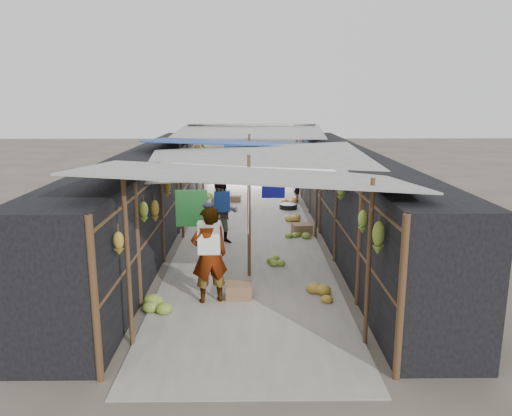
{
  "coord_description": "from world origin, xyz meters",
  "views": [
    {
      "loc": [
        0.03,
        -7.09,
        3.73
      ],
      "look_at": [
        0.16,
        4.11,
        1.25
      ],
      "focal_mm": 35.0,
      "sensor_mm": 36.0,
      "label": 1
    }
  ],
  "objects_px": {
    "shopper_blue": "(222,213)",
    "vendor_seated": "(296,190)",
    "crate_near": "(239,291)",
    "vendor_elderly": "(209,255)",
    "black_basin": "(288,207)"
  },
  "relations": [
    {
      "from": "crate_near",
      "to": "vendor_elderly",
      "type": "distance_m",
      "value": 0.95
    },
    {
      "from": "black_basin",
      "to": "vendor_seated",
      "type": "xyz_separation_m",
      "value": [
        0.38,
        1.15,
        0.36
      ]
    },
    {
      "from": "black_basin",
      "to": "shopper_blue",
      "type": "xyz_separation_m",
      "value": [
        -2.02,
        -4.07,
        0.73
      ]
    },
    {
      "from": "vendor_elderly",
      "to": "vendor_seated",
      "type": "distance_m",
      "value": 9.4
    },
    {
      "from": "black_basin",
      "to": "shopper_blue",
      "type": "relative_size",
      "value": 0.37
    },
    {
      "from": "shopper_blue",
      "to": "vendor_seated",
      "type": "xyz_separation_m",
      "value": [
        2.4,
        5.22,
        -0.38
      ]
    },
    {
      "from": "vendor_elderly",
      "to": "crate_near",
      "type": "bearing_deg",
      "value": 179.53
    },
    {
      "from": "crate_near",
      "to": "vendor_elderly",
      "type": "relative_size",
      "value": 0.27
    },
    {
      "from": "crate_near",
      "to": "shopper_blue",
      "type": "bearing_deg",
      "value": 96.93
    },
    {
      "from": "crate_near",
      "to": "black_basin",
      "type": "xyz_separation_m",
      "value": [
        1.52,
        7.76,
        -0.05
      ]
    },
    {
      "from": "vendor_seated",
      "to": "vendor_elderly",
      "type": "bearing_deg",
      "value": -21.88
    },
    {
      "from": "vendor_seated",
      "to": "shopper_blue",
      "type": "bearing_deg",
      "value": -31.54
    },
    {
      "from": "shopper_blue",
      "to": "vendor_elderly",
      "type": "bearing_deg",
      "value": -90.97
    },
    {
      "from": "crate_near",
      "to": "vendor_elderly",
      "type": "height_order",
      "value": "vendor_elderly"
    },
    {
      "from": "crate_near",
      "to": "shopper_blue",
      "type": "distance_m",
      "value": 3.79
    }
  ]
}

